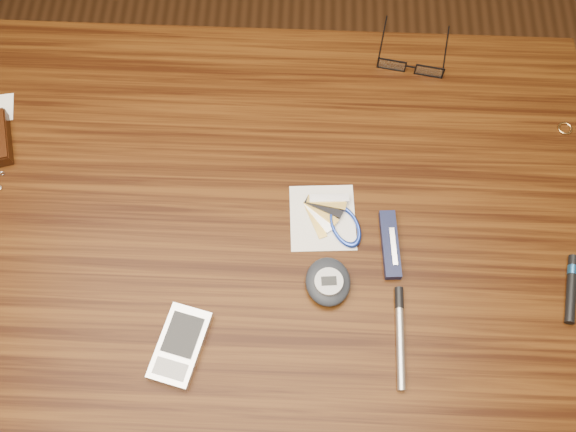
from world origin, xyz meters
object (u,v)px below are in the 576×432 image
(eyeglasses, at_px, (411,65))
(pocket_knife, at_px, (390,244))
(pedometer, at_px, (328,282))
(pda_phone, at_px, (180,345))
(desk, at_px, (255,250))
(silver_pen, at_px, (400,329))
(notepad_keys, at_px, (333,220))

(eyeglasses, relative_size, pocket_knife, 1.24)
(pedometer, bearing_deg, pda_phone, -153.98)
(desk, xyz_separation_m, eyeglasses, (0.23, 0.28, 0.11))
(eyeglasses, xyz_separation_m, silver_pen, (-0.03, -0.42, -0.00))
(pda_phone, relative_size, silver_pen, 0.83)
(notepad_keys, bearing_deg, pedometer, -94.04)
(notepad_keys, bearing_deg, desk, -176.13)
(pocket_knife, height_order, silver_pen, pocket_knife)
(eyeglasses, relative_size, pda_phone, 1.11)
(eyeglasses, distance_m, notepad_keys, 0.29)
(silver_pen, bearing_deg, pocket_knife, 94.78)
(pda_phone, xyz_separation_m, silver_pen, (0.28, 0.03, -0.00))
(pedometer, relative_size, pocket_knife, 0.74)
(eyeglasses, bearing_deg, silver_pen, -94.03)
(pda_phone, xyz_separation_m, pocket_knife, (0.27, 0.15, -0.00))
(pedometer, bearing_deg, eyeglasses, 71.09)
(desk, xyz_separation_m, pda_phone, (-0.08, -0.18, 0.11))
(eyeglasses, bearing_deg, pedometer, -108.91)
(desk, distance_m, pda_phone, 0.22)
(eyeglasses, bearing_deg, desk, -129.98)
(pocket_knife, bearing_deg, pda_phone, -150.99)
(silver_pen, bearing_deg, pedometer, 148.20)
(desk, distance_m, silver_pen, 0.27)
(pedometer, bearing_deg, pocket_knife, 35.06)
(pedometer, distance_m, silver_pen, 0.11)
(pda_phone, distance_m, notepad_keys, 0.27)
(notepad_keys, distance_m, pocket_knife, 0.09)
(desk, relative_size, pda_phone, 8.99)
(pocket_knife, bearing_deg, eyeglasses, 82.57)
(silver_pen, bearing_deg, eyeglasses, 85.97)
(pedometer, xyz_separation_m, notepad_keys, (0.01, 0.09, -0.01))
(notepad_keys, distance_m, silver_pen, 0.18)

